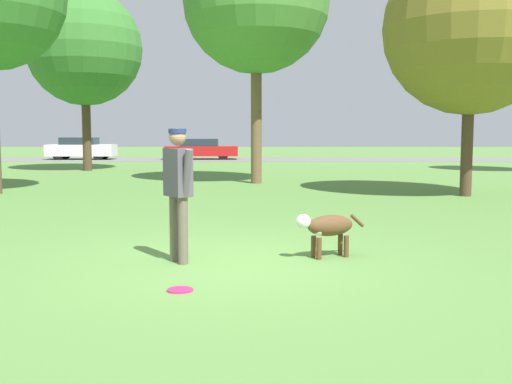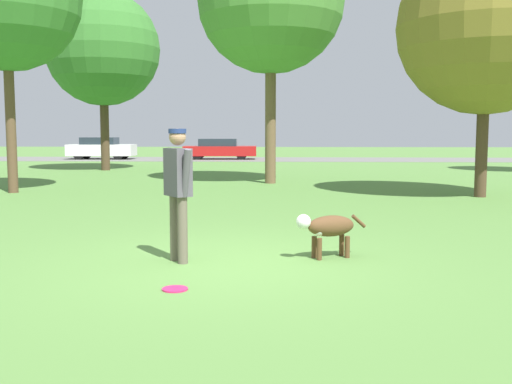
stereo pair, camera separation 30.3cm
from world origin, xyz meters
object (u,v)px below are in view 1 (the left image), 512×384
Objects in this scene: frisbee at (180,290)px; parked_car_red at (201,149)px; tree_far_left at (84,48)px; tree_near_right at (471,27)px; dog at (327,227)px; tree_mid_center at (256,0)px; person at (178,184)px; parked_car_white at (81,148)px.

frisbee is 30.67m from parked_car_red.
tree_far_left is at bearing -112.46° from parked_car_red.
dog is at bearing -119.95° from tree_near_right.
parked_car_red reaches higher than frisbee.
tree_mid_center is 6.96m from tree_near_right.
tree_far_left is (-6.74, 19.80, 5.25)m from frisbee.
dog is 0.15× the size of tree_near_right.
tree_near_right is (4.50, 7.80, 3.94)m from dog.
tree_mid_center is at bearing -107.91° from dog.
dog is 0.13× the size of tree_far_left.
person reaches higher than parked_car_white.
dog is 2.47m from frisbee.
parked_car_white reaches higher than parked_car_red.
person is 0.43× the size of parked_car_white.
parked_car_red is (-9.10, 21.02, -3.72)m from tree_near_right.
person is 0.38× the size of parked_car_red.
parked_car_red is at bearing 0.63° from parked_car_white.
parked_car_white is (-9.97, 28.88, -0.35)m from person.
person reaches higher than dog.
dog is 29.18m from parked_car_red.
parked_car_red is (-3.55, 17.11, -5.26)m from tree_mid_center.
frisbee is 0.04× the size of tree_near_right.
parked_car_white is (-10.17, 30.27, 0.67)m from frisbee.
person is 20.00m from tree_far_left.
person is 0.26× the size of tree_near_right.
tree_far_left is at bearing 108.81° from frisbee.
tree_mid_center reaches higher than tree_near_right.
person is at bearing -13.42° from dog.
tree_mid_center is (-1.05, 11.71, 5.48)m from dog.
parked_car_white reaches higher than frisbee.
tree_near_right is 1.63× the size of parked_car_white.
person is at bearing -70.45° from tree_far_left.
person is 0.22× the size of tree_far_left.
tree_mid_center is at bearing -80.87° from parked_car_red.
dog is 9.83m from tree_near_right.
dog is at bearing -83.51° from parked_car_red.
tree_far_left reaches higher than person.
tree_mid_center is at bearing 139.46° from person.
frisbee is (0.20, -1.38, -1.01)m from person.
person is at bearing -94.22° from tree_mid_center.
tree_near_right is at bearing -69.17° from parked_car_red.
person is 1.73m from frisbee.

